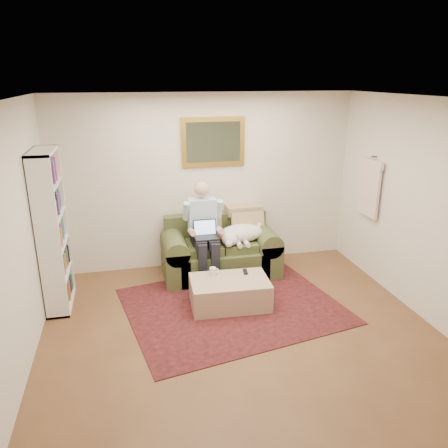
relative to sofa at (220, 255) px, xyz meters
name	(u,v)px	position (x,y,z in m)	size (l,w,h in m)	color
room_shell	(244,228)	(-0.11, -1.69, 1.01)	(4.51, 5.00, 2.61)	brown
rug	(233,306)	(-0.06, -1.01, -0.29)	(2.61, 2.09, 0.01)	black
sofa	(220,255)	(0.00, 0.00, 0.00)	(1.68, 0.85, 1.01)	brown
seated_man	(205,233)	(-0.25, -0.15, 0.42)	(0.55, 0.79, 1.41)	#8CBED8
laptop	(206,233)	(-0.25, -0.22, 0.45)	(0.33, 0.26, 0.24)	black
sleeping_dog	(241,233)	(0.30, -0.09, 0.35)	(0.69, 0.44, 0.26)	white
ottoman	(230,293)	(-0.09, -0.98, -0.11)	(0.99, 0.63, 0.36)	#CFB08A
coffee_mug	(213,271)	(-0.27, -0.78, 0.12)	(0.08, 0.08, 0.10)	white
tv_remote	(245,272)	(0.16, -0.81, 0.08)	(0.05, 0.15, 0.02)	black
bookshelf	(52,231)	(-2.21, -0.44, 0.71)	(0.28, 0.80, 2.00)	white
wall_mirror	(213,142)	(0.00, 0.43, 1.61)	(0.94, 0.04, 0.72)	gold
hanging_shirt	(370,185)	(2.08, -0.44, 1.06)	(0.06, 0.52, 0.90)	#F8DCCD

